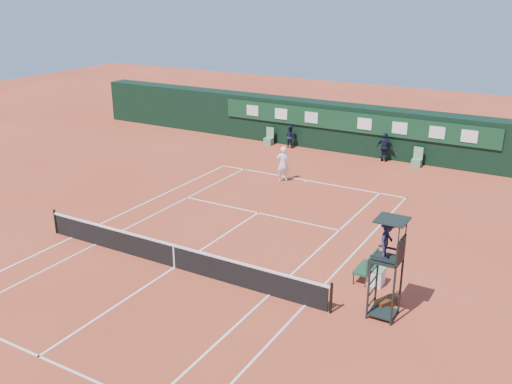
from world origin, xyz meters
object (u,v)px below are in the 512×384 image
(tennis_net, at_px, (174,255))
(umpire_chair, at_px, (388,247))
(cooler, at_px, (376,276))
(player_bench, at_px, (368,265))
(player, at_px, (283,164))

(tennis_net, xyz_separation_m, umpire_chair, (7.93, 0.66, 1.95))
(tennis_net, xyz_separation_m, cooler, (7.06, 2.56, -0.18))
(cooler, bearing_deg, tennis_net, -160.05)
(player_bench, height_order, cooler, player_bench)
(umpire_chair, distance_m, cooler, 2.99)
(umpire_chair, distance_m, player_bench, 3.04)
(player_bench, distance_m, player, 11.52)
(tennis_net, relative_size, cooler, 20.00)
(player, bearing_deg, cooler, 96.57)
(umpire_chair, bearing_deg, cooler, 114.63)
(umpire_chair, xyz_separation_m, cooler, (-0.87, 1.90, -2.13))
(player_bench, bearing_deg, cooler, -24.30)
(player_bench, distance_m, cooler, 0.48)
(cooler, bearing_deg, player_bench, 155.70)
(cooler, height_order, player, player)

